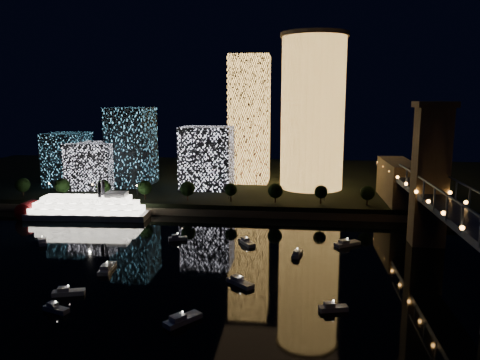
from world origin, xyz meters
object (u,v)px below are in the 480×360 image
(tower_rectangular, at_px, (249,120))
(riverboat, at_px, (82,208))
(tower_cylindrical, at_px, (313,112))
(truss_bridge, at_px, (479,238))

(tower_rectangular, distance_m, riverboat, 102.90)
(tower_cylindrical, distance_m, truss_bridge, 131.40)
(tower_rectangular, height_order, riverboat, tower_rectangular)
(tower_cylindrical, distance_m, riverboat, 120.75)
(truss_bridge, bearing_deg, riverboat, 154.22)
(tower_rectangular, xyz_separation_m, riverboat, (-65.39, -71.24, -35.17))
(tower_rectangular, bearing_deg, tower_cylindrical, -23.98)
(tower_cylindrical, bearing_deg, tower_rectangular, 156.02)
(tower_cylindrical, bearing_deg, riverboat, -150.46)
(truss_bridge, bearing_deg, tower_cylindrical, 107.32)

